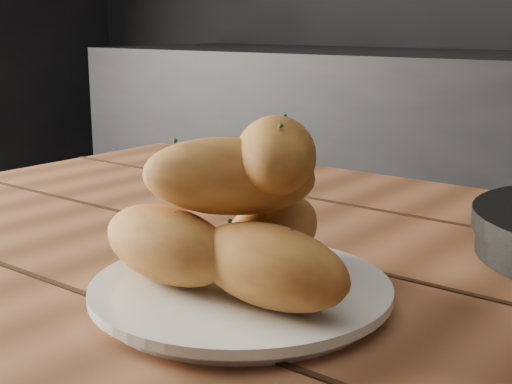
{
  "coord_description": "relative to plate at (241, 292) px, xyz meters",
  "views": [
    {
      "loc": [
        0.41,
        -0.05,
        0.97
      ],
      "look_at": [
        0.06,
        0.39,
        0.84
      ],
      "focal_mm": 50.0,
      "sensor_mm": 36.0,
      "label": 1
    }
  ],
  "objects": [
    {
      "name": "plate",
      "position": [
        0.0,
        0.0,
        0.0
      ],
      "size": [
        0.25,
        0.25,
        0.02
      ],
      "color": "white",
      "rests_on": "table"
    },
    {
      "name": "bread_rolls",
      "position": [
        -0.0,
        0.0,
        0.06
      ],
      "size": [
        0.24,
        0.2,
        0.13
      ],
      "color": "#C48A36",
      "rests_on": "plate"
    }
  ]
}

